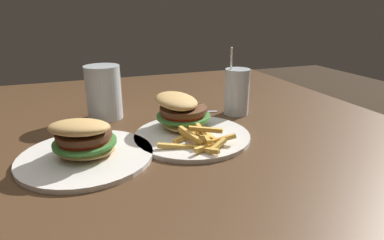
{
  "coord_description": "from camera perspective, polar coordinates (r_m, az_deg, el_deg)",
  "views": [
    {
      "loc": [
        -0.74,
        0.14,
        1.02
      ],
      "look_at": [
        -0.08,
        -0.1,
        0.77
      ],
      "focal_mm": 30.0,
      "sensor_mm": 36.0,
      "label": 1
    }
  ],
  "objects": [
    {
      "name": "dining_table",
      "position": [
        0.85,
        -8.29,
        -7.76
      ],
      "size": [
        1.33,
        1.35,
        0.73
      ],
      "color": "#4C331E",
      "rests_on": "ground_plane"
    },
    {
      "name": "spoon",
      "position": [
        0.93,
        -3.22,
        1.48
      ],
      "size": [
        0.06,
        0.16,
        0.01
      ],
      "rotation": [
        0.0,
        0.0,
        1.37
      ],
      "color": "silver",
      "rests_on": "dining_table"
    },
    {
      "name": "juice_glass",
      "position": [
        0.92,
        7.96,
        4.82
      ],
      "size": [
        0.07,
        0.07,
        0.19
      ],
      "color": "silver",
      "rests_on": "dining_table"
    },
    {
      "name": "meal_plate_far",
      "position": [
        0.68,
        -18.55,
        -4.36
      ],
      "size": [
        0.27,
        0.27,
        0.1
      ],
      "color": "white",
      "rests_on": "dining_table"
    },
    {
      "name": "meal_plate_near",
      "position": [
        0.77,
        -1.11,
        -0.22
      ],
      "size": [
        0.27,
        0.27,
        0.1
      ],
      "color": "white",
      "rests_on": "dining_table"
    },
    {
      "name": "beer_glass",
      "position": [
        0.91,
        -15.38,
        4.41
      ],
      "size": [
        0.1,
        0.1,
        0.15
      ],
      "color": "silver",
      "rests_on": "dining_table"
    }
  ]
}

